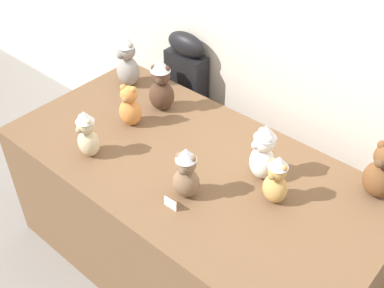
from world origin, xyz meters
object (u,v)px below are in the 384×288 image
object	(u,v)px
teddy_bear_sand	(87,134)
teddy_bear_mocha	(186,173)
teddy_bear_ginger	(130,107)
teddy_bear_honey	(276,180)
teddy_bear_snow	(263,152)
teddy_bear_chestnut	(381,172)
display_table	(192,216)
teddy_bear_ash	(127,61)
instrument_case	(187,106)
teddy_bear_cocoa	(161,85)

from	to	relation	value
teddy_bear_sand	teddy_bear_mocha	world-z (taller)	teddy_bear_mocha
teddy_bear_ginger	teddy_bear_honey	world-z (taller)	teddy_bear_honey
teddy_bear_snow	teddy_bear_chestnut	size ratio (longest dim) A/B	1.03
display_table	teddy_bear_mocha	size ratio (longest dim) A/B	7.09
display_table	teddy_bear_ash	size ratio (longest dim) A/B	5.92
teddy_bear_snow	teddy_bear_ash	bearing A→B (deg)	-158.04
instrument_case	teddy_bear_snow	size ratio (longest dim) A/B	3.53
display_table	teddy_bear_ash	xyz separation A→B (m)	(-0.77, 0.30, 0.56)
teddy_bear_cocoa	teddy_bear_ginger	bearing A→B (deg)	-129.24
teddy_bear_honey	teddy_bear_ash	bearing A→B (deg)	173.39
instrument_case	teddy_bear_ginger	world-z (taller)	instrument_case
instrument_case	teddy_bear_cocoa	distance (m)	0.58
display_table	teddy_bear_cocoa	bearing A→B (deg)	151.12
instrument_case	teddy_bear_snow	world-z (taller)	teddy_bear_snow
instrument_case	teddy_bear_snow	distance (m)	1.10
teddy_bear_ginger	teddy_bear_honey	size ratio (longest dim) A/B	0.94
teddy_bear_honey	teddy_bear_mocha	distance (m)	0.40
teddy_bear_mocha	teddy_bear_sand	bearing A→B (deg)	169.29
teddy_bear_ginger	teddy_bear_cocoa	distance (m)	0.22
teddy_bear_cocoa	teddy_bear_snow	xyz separation A→B (m)	(0.75, -0.09, -0.01)
teddy_bear_cocoa	teddy_bear_mocha	distance (m)	0.71
teddy_bear_mocha	display_table	bearing A→B (deg)	103.14
teddy_bear_chestnut	teddy_bear_mocha	distance (m)	0.87
teddy_bear_honey	teddy_bear_ash	size ratio (longest dim) A/B	0.79
teddy_bear_ginger	teddy_bear_mocha	world-z (taller)	teddy_bear_mocha
teddy_bear_sand	teddy_bear_chestnut	xyz separation A→B (m)	(1.21, 0.68, 0.01)
teddy_bear_ginger	teddy_bear_chestnut	distance (m)	1.30
instrument_case	teddy_bear_ash	size ratio (longest dim) A/B	3.22
teddy_bear_snow	teddy_bear_sand	bearing A→B (deg)	-119.72
teddy_bear_ginger	teddy_bear_honey	bearing A→B (deg)	-19.44
teddy_bear_cocoa	teddy_bear_chestnut	world-z (taller)	teddy_bear_cocoa
teddy_bear_ginger	teddy_bear_snow	xyz separation A→B (m)	(0.78, 0.12, 0.03)
display_table	instrument_case	xyz separation A→B (m)	(-0.59, 0.63, 0.14)
teddy_bear_ash	teddy_bear_mocha	bearing A→B (deg)	-29.78
teddy_bear_honey	teddy_bear_snow	xyz separation A→B (m)	(-0.14, 0.10, 0.02)
teddy_bear_ash	display_table	bearing A→B (deg)	-22.58
teddy_bear_chestnut	display_table	bearing A→B (deg)	-145.49
teddy_bear_ash	teddy_bear_sand	bearing A→B (deg)	-61.50
teddy_bear_cocoa	teddy_bear_chestnut	xyz separation A→B (m)	(1.22, 0.15, -0.02)
teddy_bear_mocha	teddy_bear_ginger	bearing A→B (deg)	139.12
teddy_bear_ash	teddy_bear_honey	bearing A→B (deg)	-12.98
teddy_bear_ash	teddy_bear_snow	distance (m)	1.09
teddy_bear_sand	teddy_bear_chestnut	distance (m)	1.39
teddy_bear_ginger	teddy_bear_mocha	bearing A→B (deg)	-40.66
teddy_bear_ginger	teddy_bear_honey	distance (m)	0.91
teddy_bear_honey	teddy_bear_chestnut	distance (m)	0.47
teddy_bear_sand	teddy_bear_ash	xyz separation A→B (m)	(-0.34, 0.59, 0.03)
teddy_bear_honey	teddy_bear_ash	world-z (taller)	teddy_bear_ash
teddy_bear_honey	teddy_bear_mocha	world-z (taller)	teddy_bear_mocha
teddy_bear_ash	teddy_bear_chestnut	bearing A→B (deg)	1.82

